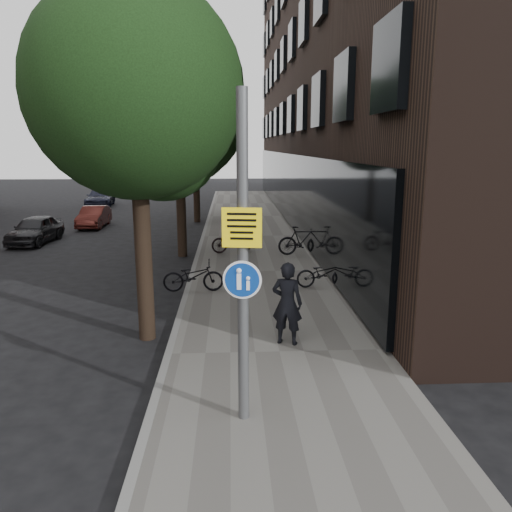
{
  "coord_description": "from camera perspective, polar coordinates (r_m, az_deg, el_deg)",
  "views": [
    {
      "loc": [
        -0.71,
        -6.11,
        4.21
      ],
      "look_at": [
        -0.2,
        3.85,
        2.0
      ],
      "focal_mm": 35.0,
      "sensor_mm": 36.0,
      "label": 1
    }
  ],
  "objects": [
    {
      "name": "ground",
      "position": [
        7.45,
        3.31,
        -21.92
      ],
      "size": [
        120.0,
        120.0,
        0.0
      ],
      "primitive_type": "plane",
      "color": "black",
      "rests_on": "ground"
    },
    {
      "name": "sidewalk",
      "position": [
        16.66,
        0.47,
        -1.93
      ],
      "size": [
        4.5,
        60.0,
        0.12
      ],
      "primitive_type": "cube",
      "color": "#625F5A",
      "rests_on": "ground"
    },
    {
      "name": "curb_edge",
      "position": [
        16.68,
        -7.27,
        -1.99
      ],
      "size": [
        0.15,
        60.0,
        0.13
      ],
      "primitive_type": "cube",
      "color": "slate",
      "rests_on": "ground"
    },
    {
      "name": "building_right_dark_brick",
      "position": [
        29.97,
        16.13,
        21.24
      ],
      "size": [
        12.0,
        40.0,
        18.0
      ],
      "primitive_type": "cube",
      "color": "black",
      "rests_on": "ground"
    },
    {
      "name": "street_tree_near",
      "position": [
        10.94,
        -13.06,
        16.9
      ],
      "size": [
        4.4,
        4.4,
        7.5
      ],
      "color": "black",
      "rests_on": "ground"
    },
    {
      "name": "street_tree_mid",
      "position": [
        19.36,
        -8.62,
        15.04
      ],
      "size": [
        5.0,
        5.0,
        7.8
      ],
      "color": "black",
      "rests_on": "ground"
    },
    {
      "name": "street_tree_far",
      "position": [
        28.32,
        -6.82,
        14.24
      ],
      "size": [
        5.0,
        5.0,
        7.8
      ],
      "color": "black",
      "rests_on": "ground"
    },
    {
      "name": "signpost",
      "position": [
        7.16,
        -1.51,
        -0.7
      ],
      "size": [
        0.56,
        0.16,
        4.86
      ],
      "rotation": [
        0.0,
        0.0,
        -0.14
      ],
      "color": "#595B5E",
      "rests_on": "sidewalk"
    },
    {
      "name": "pedestrian",
      "position": [
        10.45,
        3.58,
        -5.42
      ],
      "size": [
        0.74,
        0.6,
        1.76
      ],
      "primitive_type": "imported",
      "rotation": [
        0.0,
        0.0,
        2.83
      ],
      "color": "black",
      "rests_on": "sidewalk"
    },
    {
      "name": "parked_bike_facade_near",
      "position": [
        14.81,
        7.72,
        -1.97
      ],
      "size": [
        1.62,
        0.62,
        0.84
      ],
      "primitive_type": "imported",
      "rotation": [
        0.0,
        0.0,
        1.61
      ],
      "color": "black",
      "rests_on": "sidewalk"
    },
    {
      "name": "parked_bike_facade_far",
      "position": [
        19.1,
        5.28,
        1.77
      ],
      "size": [
        1.88,
        0.66,
        1.11
      ],
      "primitive_type": "imported",
      "rotation": [
        0.0,
        0.0,
        1.65
      ],
      "color": "black",
      "rests_on": "sidewalk"
    },
    {
      "name": "parked_bike_curb_near",
      "position": [
        14.37,
        -7.19,
        -2.28
      ],
      "size": [
        1.74,
        0.66,
        0.9
      ],
      "primitive_type": "imported",
      "rotation": [
        0.0,
        0.0,
        1.61
      ],
      "color": "black",
      "rests_on": "sidewalk"
    },
    {
      "name": "parked_bike_curb_far",
      "position": [
        19.42,
        -2.8,
        1.76
      ],
      "size": [
        1.64,
        0.69,
        0.95
      ],
      "primitive_type": "imported",
      "rotation": [
        0.0,
        0.0,
        1.73
      ],
      "color": "black",
      "rests_on": "sidewalk"
    },
    {
      "name": "parked_car_near",
      "position": [
        24.0,
        -23.93,
        2.78
      ],
      "size": [
        1.69,
        3.66,
        1.21
      ],
      "primitive_type": "imported",
      "rotation": [
        0.0,
        0.0,
        -0.07
      ],
      "color": "black",
      "rests_on": "ground"
    },
    {
      "name": "parked_car_mid",
      "position": [
        27.71,
        -18.04,
        4.29
      ],
      "size": [
        1.19,
        3.32,
        1.09
      ],
      "primitive_type": "imported",
      "rotation": [
        0.0,
        0.0,
        0.01
      ],
      "color": "#4F1B16",
      "rests_on": "ground"
    },
    {
      "name": "parked_car_far",
      "position": [
        37.28,
        -17.38,
        6.39
      ],
      "size": [
        2.12,
        4.34,
        1.22
      ],
      "primitive_type": "imported",
      "rotation": [
        0.0,
        0.0,
        0.1
      ],
      "color": "#1A1C2E",
      "rests_on": "ground"
    }
  ]
}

